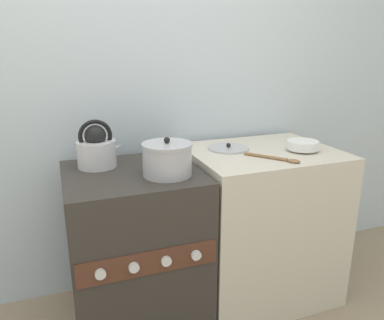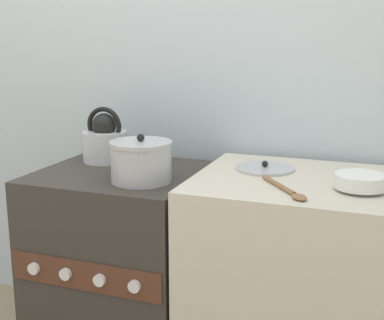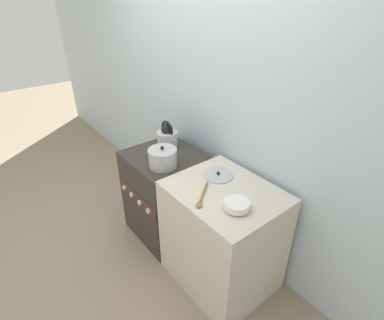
# 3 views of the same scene
# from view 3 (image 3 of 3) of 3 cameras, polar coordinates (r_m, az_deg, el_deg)

# --- Properties ---
(ground_plane) EXTENTS (12.00, 12.00, 0.00)m
(ground_plane) POSITION_cam_3_polar(r_m,az_deg,el_deg) (2.92, -9.51, -15.17)
(ground_plane) COLOR gray
(wall_back) EXTENTS (7.00, 0.06, 2.50)m
(wall_back) POSITION_cam_3_polar(r_m,az_deg,el_deg) (2.59, 1.97, 12.00)
(wall_back) COLOR silver
(wall_back) RESTS_ON ground_plane
(stove) EXTENTS (0.63, 0.61, 0.82)m
(stove) POSITION_cam_3_polar(r_m,az_deg,el_deg) (2.76, -4.89, -6.57)
(stove) COLOR #332D28
(stove) RESTS_ON ground_plane
(counter) EXTENTS (0.77, 0.63, 0.85)m
(counter) POSITION_cam_3_polar(r_m,az_deg,el_deg) (2.33, 5.75, -14.29)
(counter) COLOR beige
(counter) RESTS_ON ground_plane
(kettle) EXTENTS (0.23, 0.19, 0.23)m
(kettle) POSITION_cam_3_polar(r_m,az_deg,el_deg) (2.66, -4.70, 4.54)
(kettle) COLOR silver
(kettle) RESTS_ON stove
(cooking_pot) EXTENTS (0.23, 0.23, 0.18)m
(cooking_pot) POSITION_cam_3_polar(r_m,az_deg,el_deg) (2.35, -5.60, 0.41)
(cooking_pot) COLOR #B2B2B7
(cooking_pot) RESTS_ON stove
(enamel_bowl) EXTENTS (0.17, 0.17, 0.06)m
(enamel_bowl) POSITION_cam_3_polar(r_m,az_deg,el_deg) (1.89, 8.54, -8.44)
(enamel_bowl) COLOR white
(enamel_bowl) RESTS_ON counter
(loose_pot_lid) EXTENTS (0.22, 0.22, 0.03)m
(loose_pot_lid) POSITION_cam_3_polar(r_m,az_deg,el_deg) (2.20, 5.02, -2.88)
(loose_pot_lid) COLOR #B2B2B7
(loose_pot_lid) RESTS_ON counter
(wooden_spoon) EXTENTS (0.20, 0.24, 0.02)m
(wooden_spoon) POSITION_cam_3_polar(r_m,az_deg,el_deg) (1.97, 1.90, -7.08)
(wooden_spoon) COLOR olive
(wooden_spoon) RESTS_ON counter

